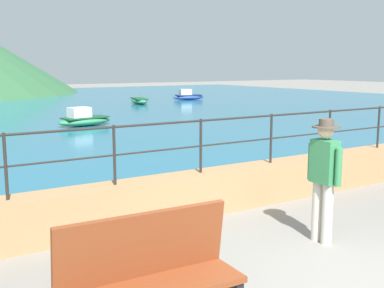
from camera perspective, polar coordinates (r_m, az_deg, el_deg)
name	(u,v)px	position (r m, az deg, el deg)	size (l,w,h in m)	color
ground_plane	(356,286)	(5.88, 19.09, -15.86)	(120.00, 120.00, 0.00)	gray
promenade_wall	(201,193)	(8.01, 1.05, -5.89)	(20.00, 0.56, 0.70)	tan
railing	(201,136)	(7.81, 1.07, 0.96)	(18.44, 0.04, 0.90)	#282623
bench_main	(150,275)	(4.53, -5.10, -15.41)	(1.72, 0.63, 1.13)	brown
person_walking	(324,174)	(6.80, 15.58, -3.54)	(0.38, 0.57, 1.75)	beige
boat_0	(84,119)	(19.69, -12.85, 2.93)	(2.42, 1.28, 0.76)	#338C59
boat_1	(188,96)	(34.06, -0.49, 5.79)	(2.44, 1.40, 0.76)	#2D4C9E
boat_3	(139,101)	(30.74, -6.35, 5.21)	(1.33, 2.43, 0.36)	#338C59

